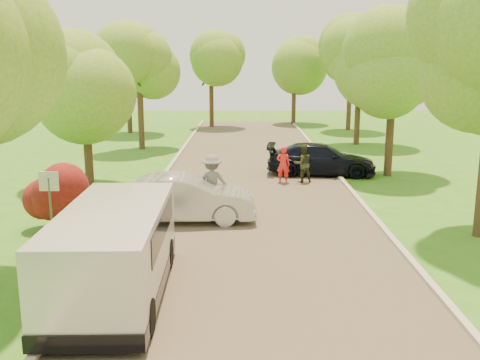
{
  "coord_description": "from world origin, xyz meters",
  "views": [
    {
      "loc": [
        -0.35,
        -10.54,
        5.1
      ],
      "look_at": [
        -0.47,
        6.98,
        1.3
      ],
      "focal_mm": 40.0,
      "sensor_mm": 36.0,
      "label": 1
    }
  ],
  "objects_px": {
    "minivan": "(115,251)",
    "silver_sedan": "(184,198)",
    "street_sign": "(50,193)",
    "longboard": "(212,210)",
    "skateboarder": "(212,182)",
    "person_olive": "(303,164)",
    "dark_sedan": "(321,159)",
    "person_striped": "(283,165)"
  },
  "relations": [
    {
      "from": "silver_sedan",
      "to": "dark_sedan",
      "type": "height_order",
      "value": "silver_sedan"
    },
    {
      "from": "skateboarder",
      "to": "person_olive",
      "type": "relative_size",
      "value": 1.16
    },
    {
      "from": "minivan",
      "to": "longboard",
      "type": "xyz_separation_m",
      "value": [
        1.76,
        6.85,
        -0.96
      ]
    },
    {
      "from": "skateboarder",
      "to": "dark_sedan",
      "type": "bearing_deg",
      "value": -129.12
    },
    {
      "from": "person_striped",
      "to": "longboard",
      "type": "bearing_deg",
      "value": 70.79
    },
    {
      "from": "street_sign",
      "to": "silver_sedan",
      "type": "distance_m",
      "value": 4.38
    },
    {
      "from": "minivan",
      "to": "skateboarder",
      "type": "height_order",
      "value": "skateboarder"
    },
    {
      "from": "minivan",
      "to": "silver_sedan",
      "type": "xyz_separation_m",
      "value": [
        0.9,
        5.87,
        -0.29
      ]
    },
    {
      "from": "longboard",
      "to": "person_striped",
      "type": "relative_size",
      "value": 0.63
    },
    {
      "from": "silver_sedan",
      "to": "dark_sedan",
      "type": "distance_m",
      "value": 9.52
    },
    {
      "from": "street_sign",
      "to": "person_striped",
      "type": "relative_size",
      "value": 1.34
    },
    {
      "from": "person_olive",
      "to": "street_sign",
      "type": "bearing_deg",
      "value": 31.64
    },
    {
      "from": "silver_sedan",
      "to": "longboard",
      "type": "relative_size",
      "value": 4.63
    },
    {
      "from": "longboard",
      "to": "person_olive",
      "type": "bearing_deg",
      "value": -130.28
    },
    {
      "from": "dark_sedan",
      "to": "skateboarder",
      "type": "distance_m",
      "value": 8.22
    },
    {
      "from": "skateboarder",
      "to": "street_sign",
      "type": "bearing_deg",
      "value": 34.81
    },
    {
      "from": "street_sign",
      "to": "skateboarder",
      "type": "bearing_deg",
      "value": 38.72
    },
    {
      "from": "minivan",
      "to": "skateboarder",
      "type": "distance_m",
      "value": 7.07
    },
    {
      "from": "street_sign",
      "to": "dark_sedan",
      "type": "bearing_deg",
      "value": 48.29
    },
    {
      "from": "person_striped",
      "to": "person_olive",
      "type": "xyz_separation_m",
      "value": [
        0.86,
        0.09,
        0.03
      ]
    },
    {
      "from": "street_sign",
      "to": "minivan",
      "type": "xyz_separation_m",
      "value": [
        2.6,
        -3.35,
        -0.5
      ]
    },
    {
      "from": "minivan",
      "to": "dark_sedan",
      "type": "bearing_deg",
      "value": 62.72
    },
    {
      "from": "silver_sedan",
      "to": "person_olive",
      "type": "relative_size",
      "value": 2.79
    },
    {
      "from": "skateboarder",
      "to": "person_olive",
      "type": "distance_m",
      "value": 6.23
    },
    {
      "from": "street_sign",
      "to": "person_olive",
      "type": "bearing_deg",
      "value": 46.57
    },
    {
      "from": "longboard",
      "to": "skateboarder",
      "type": "height_order",
      "value": "skateboarder"
    },
    {
      "from": "dark_sedan",
      "to": "person_striped",
      "type": "xyz_separation_m",
      "value": [
        -1.91,
        -1.79,
        0.08
      ]
    },
    {
      "from": "dark_sedan",
      "to": "person_olive",
      "type": "bearing_deg",
      "value": 154.79
    },
    {
      "from": "minivan",
      "to": "person_striped",
      "type": "xyz_separation_m",
      "value": [
        4.59,
        11.77,
        -0.26
      ]
    },
    {
      "from": "street_sign",
      "to": "longboard",
      "type": "xyz_separation_m",
      "value": [
        4.36,
        3.5,
        -1.46
      ]
    },
    {
      "from": "silver_sedan",
      "to": "person_striped",
      "type": "height_order",
      "value": "person_striped"
    },
    {
      "from": "street_sign",
      "to": "skateboarder",
      "type": "xyz_separation_m",
      "value": [
        4.36,
        3.5,
        -0.46
      ]
    },
    {
      "from": "minivan",
      "to": "dark_sedan",
      "type": "height_order",
      "value": "minivan"
    },
    {
      "from": "skateboarder",
      "to": "person_olive",
      "type": "xyz_separation_m",
      "value": [
        3.69,
        5.01,
        -0.26
      ]
    },
    {
      "from": "longboard",
      "to": "street_sign",
      "type": "bearing_deg",
      "value": 34.81
    },
    {
      "from": "person_striped",
      "to": "person_olive",
      "type": "bearing_deg",
      "value": -163.53
    },
    {
      "from": "street_sign",
      "to": "minivan",
      "type": "distance_m",
      "value": 4.27
    },
    {
      "from": "skateboarder",
      "to": "person_striped",
      "type": "bearing_deg",
      "value": -123.78
    },
    {
      "from": "minivan",
      "to": "street_sign",
      "type": "bearing_deg",
      "value": 126.13
    },
    {
      "from": "dark_sedan",
      "to": "person_striped",
      "type": "distance_m",
      "value": 2.62
    },
    {
      "from": "minivan",
      "to": "silver_sedan",
      "type": "height_order",
      "value": "minivan"
    },
    {
      "from": "street_sign",
      "to": "longboard",
      "type": "height_order",
      "value": "street_sign"
    }
  ]
}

